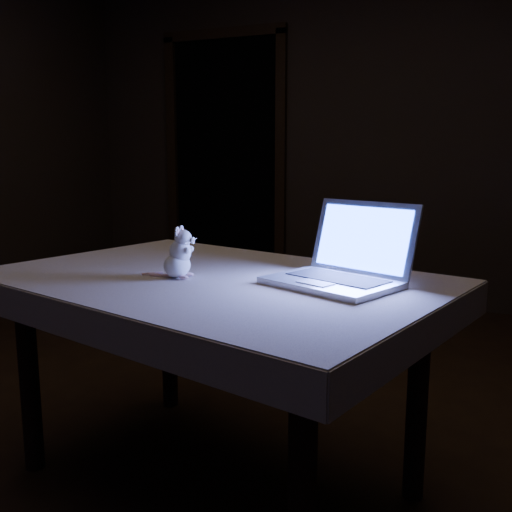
% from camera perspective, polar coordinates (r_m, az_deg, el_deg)
% --- Properties ---
extents(floor, '(5.00, 5.00, 0.00)m').
position_cam_1_polar(floor, '(2.36, -3.59, -18.61)').
color(floor, black).
rests_on(floor, ground).
extents(back_wall, '(4.50, 0.04, 2.60)m').
position_cam_1_polar(back_wall, '(4.46, 10.21, 12.04)').
color(back_wall, black).
rests_on(back_wall, ground).
extents(doorway, '(1.06, 0.36, 2.13)m').
position_cam_1_polar(doorway, '(4.80, -3.03, 9.21)').
color(doorway, black).
rests_on(doorway, back_wall).
extents(table, '(1.55, 1.22, 0.73)m').
position_cam_1_polar(table, '(1.99, -4.20, -12.54)').
color(table, black).
rests_on(table, floor).
extents(tablecloth, '(1.76, 1.58, 0.10)m').
position_cam_1_polar(tablecloth, '(1.82, -2.84, -4.10)').
color(tablecloth, beige).
rests_on(tablecloth, table).
extents(laptop, '(0.47, 0.45, 0.25)m').
position_cam_1_polar(laptop, '(1.73, 7.60, 1.15)').
color(laptop, silver).
rests_on(laptop, tablecloth).
extents(plush_mouse, '(0.17, 0.17, 0.17)m').
position_cam_1_polar(plush_mouse, '(1.85, -7.92, 0.36)').
color(plush_mouse, white).
rests_on(plush_mouse, tablecloth).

